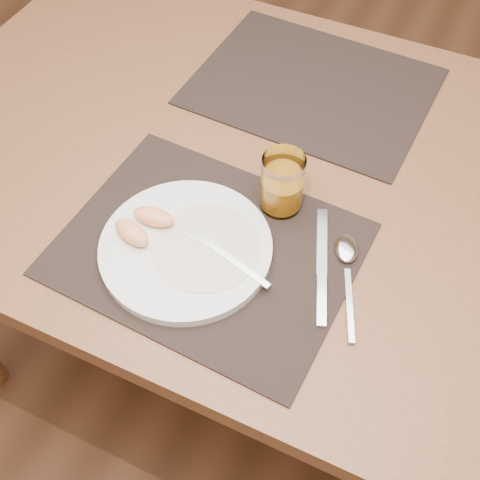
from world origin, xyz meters
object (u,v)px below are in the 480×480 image
spoon (347,256)px  juice_glass (282,185)px  placemat_near (208,249)px  fork (217,249)px  table (273,193)px  knife (322,274)px  placemat_far (312,86)px  plate (186,248)px

spoon → juice_glass: bearing=156.7°
placemat_near → spoon: size_ratio=2.43×
spoon → fork: bearing=-156.2°
table → placemat_near: size_ratio=3.11×
knife → juice_glass: 0.16m
knife → table: bearing=129.5°
table → spoon: spoon is taller
placemat_near → fork: fork is taller
spoon → juice_glass: juice_glass is taller
table → placemat_far: size_ratio=3.11×
table → placemat_far: placemat_far is taller
plate → knife: 0.21m
table → spoon: 0.25m
knife → juice_glass: (-0.11, 0.10, 0.04)m
placemat_far → spoon: (0.20, -0.37, 0.01)m
fork → knife: size_ratio=0.81×
plate → spoon: bearing=21.8°
knife → juice_glass: juice_glass is taller
table → juice_glass: (0.05, -0.09, 0.13)m
plate → table: bearing=78.3°
knife → spoon: size_ratio=1.14×
table → fork: (-0.00, -0.23, 0.11)m
placemat_far → table: bearing=-86.5°
placemat_near → fork: bearing=-19.7°
plate → knife: plate is taller
table → placemat_near: (-0.02, -0.22, 0.09)m
knife → spoon: spoon is taller
table → plate: plate is taller
placemat_near → plate: bearing=-145.3°
table → placemat_far: bearing=93.5°
plate → fork: 0.05m
table → plate: size_ratio=5.19×
fork → plate: bearing=-166.2°
plate → spoon: 0.25m
plate → spoon: size_ratio=1.46×
plate → fork: bearing=13.8°
fork → placemat_near: bearing=160.3°
plate → placemat_near: bearing=34.7°
plate → fork: size_ratio=1.57×
placemat_near → juice_glass: size_ratio=4.29×
knife → spoon: 0.05m
placemat_far → juice_glass: (0.06, -0.31, 0.05)m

